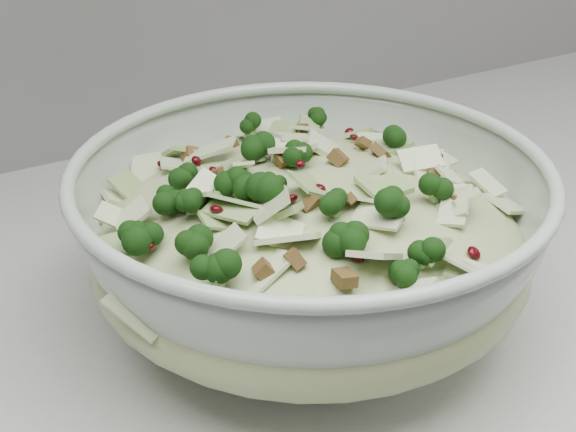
# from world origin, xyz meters

# --- Properties ---
(mixing_bowl) EXTENTS (0.40, 0.40, 0.13)m
(mixing_bowl) POSITION_xyz_m (0.40, 1.60, 0.97)
(mixing_bowl) COLOR #A6B6A9
(mixing_bowl) RESTS_ON counter
(salad) EXTENTS (0.34, 0.34, 0.13)m
(salad) POSITION_xyz_m (0.40, 1.60, 0.99)
(salad) COLOR #ACB97E
(salad) RESTS_ON mixing_bowl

